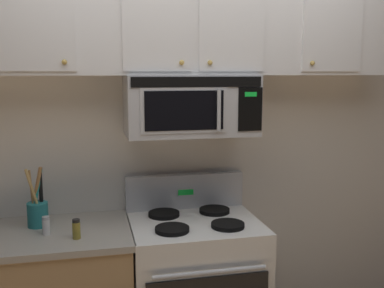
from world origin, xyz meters
The scene contains 6 objects.
back_wall centered at (0.00, 0.79, 1.35)m, with size 5.20×0.10×2.70m, color silver.
over_range_microwave centered at (0.00, 0.54, 1.58)m, with size 0.76×0.43×0.35m.
upper_cabinets centered at (0.00, 0.57, 2.02)m, with size 2.50×0.36×0.55m.
utensil_crock_teal centered at (-0.89, 0.53, 1.00)m, with size 0.12×0.12×0.35m.
salt_shaker centered at (-0.83, 0.38, 0.95)m, with size 0.04×0.04×0.10m.
spice_jar centered at (-0.67, 0.28, 0.95)m, with size 0.04×0.04×0.11m.
Camera 1 is at (-0.58, -2.09, 1.77)m, focal length 42.58 mm.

